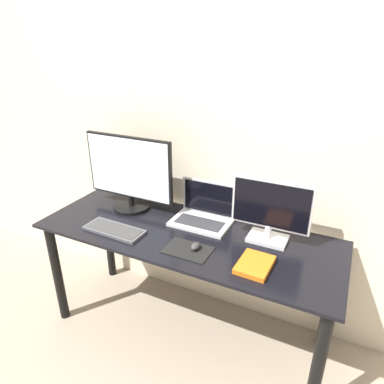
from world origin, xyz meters
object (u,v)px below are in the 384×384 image
(keyboard, at_px, (114,230))
(mouse, at_px, (195,246))
(laptop, at_px, (204,212))
(monitor_right, at_px, (271,210))
(monitor_left, at_px, (129,173))
(book, at_px, (255,265))

(keyboard, distance_m, mouse, 0.50)
(laptop, bearing_deg, monitor_right, -6.28)
(laptop, xyz_separation_m, mouse, (0.09, -0.30, -0.04))
(mouse, bearing_deg, monitor_left, 155.95)
(laptop, height_order, mouse, laptop)
(monitor_left, bearing_deg, laptop, 5.14)
(laptop, distance_m, book, 0.51)
(mouse, bearing_deg, laptop, 106.48)
(laptop, bearing_deg, book, -37.17)
(monitor_left, bearing_deg, monitor_right, 0.00)
(monitor_right, relative_size, mouse, 6.16)
(monitor_right, relative_size, laptop, 1.22)
(keyboard, bearing_deg, book, 1.84)
(monitor_left, relative_size, laptop, 1.75)
(book, bearing_deg, monitor_left, 163.58)
(keyboard, relative_size, book, 1.72)
(laptop, relative_size, book, 1.64)
(keyboard, bearing_deg, monitor_left, 106.19)
(monitor_right, bearing_deg, mouse, -140.18)
(mouse, bearing_deg, keyboard, -176.35)
(monitor_left, bearing_deg, mouse, -24.05)
(laptop, xyz_separation_m, keyboard, (-0.41, -0.34, -0.05))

